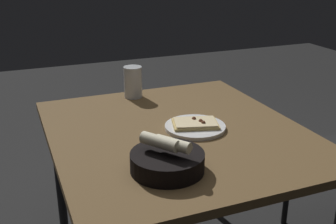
{
  "coord_description": "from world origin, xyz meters",
  "views": [
    {
      "loc": [
        1.31,
        -0.56,
        1.35
      ],
      "look_at": [
        -0.02,
        -0.03,
        0.8
      ],
      "focal_mm": 44.64,
      "sensor_mm": 36.0,
      "label": 1
    }
  ],
  "objects_px": {
    "bread_basket": "(167,160)",
    "beer_glass": "(133,84)",
    "dining_table": "(177,146)",
    "pizza_plate": "(195,126)"
  },
  "relations": [
    {
      "from": "bread_basket",
      "to": "beer_glass",
      "type": "distance_m",
      "value": 0.71
    },
    {
      "from": "dining_table",
      "to": "beer_glass",
      "type": "bearing_deg",
      "value": -175.12
    },
    {
      "from": "pizza_plate",
      "to": "bread_basket",
      "type": "xyz_separation_m",
      "value": [
        0.26,
        -0.22,
        0.02
      ]
    },
    {
      "from": "dining_table",
      "to": "bread_basket",
      "type": "distance_m",
      "value": 0.33
    },
    {
      "from": "pizza_plate",
      "to": "beer_glass",
      "type": "relative_size",
      "value": 1.61
    },
    {
      "from": "bread_basket",
      "to": "beer_glass",
      "type": "height_order",
      "value": "beer_glass"
    },
    {
      "from": "dining_table",
      "to": "pizza_plate",
      "type": "distance_m",
      "value": 0.1
    },
    {
      "from": "dining_table",
      "to": "bread_basket",
      "type": "relative_size",
      "value": 4.51
    },
    {
      "from": "bread_basket",
      "to": "beer_glass",
      "type": "bearing_deg",
      "value": 170.85
    },
    {
      "from": "pizza_plate",
      "to": "bread_basket",
      "type": "height_order",
      "value": "bread_basket"
    }
  ]
}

